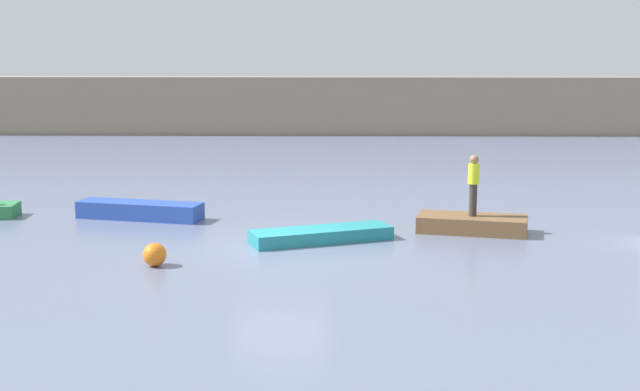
{
  "coord_description": "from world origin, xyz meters",
  "views": [
    {
      "loc": [
        1.41,
        -22.18,
        5.37
      ],
      "look_at": [
        0.99,
        3.14,
        0.84
      ],
      "focal_mm": 49.05,
      "sensor_mm": 36.0,
      "label": 1
    }
  ],
  "objects_px": {
    "mooring_buoy": "(155,255)",
    "rowboat_teal": "(321,235)",
    "rowboat_brown": "(472,224)",
    "person_hiviz_shirt": "(474,182)",
    "rowboat_blue": "(140,210)"
  },
  "relations": [
    {
      "from": "mooring_buoy",
      "to": "rowboat_teal",
      "type": "bearing_deg",
      "value": 33.9
    },
    {
      "from": "rowboat_teal",
      "to": "rowboat_brown",
      "type": "height_order",
      "value": "rowboat_brown"
    },
    {
      "from": "rowboat_teal",
      "to": "person_hiviz_shirt",
      "type": "xyz_separation_m",
      "value": [
        4.25,
        1.22,
        1.27
      ]
    },
    {
      "from": "person_hiviz_shirt",
      "to": "rowboat_blue",
      "type": "bearing_deg",
      "value": 170.05
    },
    {
      "from": "person_hiviz_shirt",
      "to": "mooring_buoy",
      "type": "relative_size",
      "value": 3.07
    },
    {
      "from": "rowboat_brown",
      "to": "mooring_buoy",
      "type": "relative_size",
      "value": 5.36
    },
    {
      "from": "rowboat_blue",
      "to": "person_hiviz_shirt",
      "type": "relative_size",
      "value": 2.21
    },
    {
      "from": "rowboat_brown",
      "to": "person_hiviz_shirt",
      "type": "bearing_deg",
      "value": 13.27
    },
    {
      "from": "rowboat_blue",
      "to": "rowboat_brown",
      "type": "distance_m",
      "value": 9.95
    },
    {
      "from": "rowboat_brown",
      "to": "person_hiviz_shirt",
      "type": "xyz_separation_m",
      "value": [
        0.0,
        0.0,
        1.21
      ]
    },
    {
      "from": "person_hiviz_shirt",
      "to": "rowboat_teal",
      "type": "bearing_deg",
      "value": -163.92
    },
    {
      "from": "mooring_buoy",
      "to": "rowboat_brown",
      "type": "bearing_deg",
      "value": 25.33
    },
    {
      "from": "rowboat_brown",
      "to": "mooring_buoy",
      "type": "xyz_separation_m",
      "value": [
        -8.21,
        -3.89,
        0.05
      ]
    },
    {
      "from": "rowboat_teal",
      "to": "mooring_buoy",
      "type": "bearing_deg",
      "value": -167.5
    },
    {
      "from": "rowboat_blue",
      "to": "rowboat_brown",
      "type": "height_order",
      "value": "rowboat_blue"
    }
  ]
}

